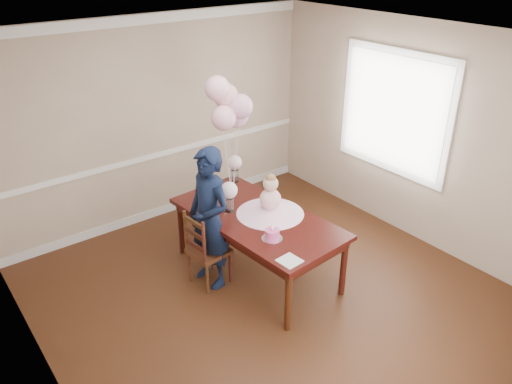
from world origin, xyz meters
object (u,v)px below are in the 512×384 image
object	(u,v)px
birthday_cake	(272,234)
dining_chair_seat	(209,251)
dining_table_top	(257,218)
woman	(209,219)

from	to	relation	value
birthday_cake	dining_chair_seat	distance (m)	0.84
dining_table_top	woman	distance (m)	0.55
woman	dining_chair_seat	bearing A→B (deg)	-101.85
dining_table_top	birthday_cake	xyz separation A→B (m)	(-0.16, -0.46, 0.08)
dining_chair_seat	woman	bearing A→B (deg)	-12.04
dining_table_top	dining_chair_seat	size ratio (longest dim) A/B	5.05
dining_table_top	woman	bearing A→B (deg)	156.00
dining_table_top	dining_chair_seat	xyz separation A→B (m)	(-0.53, 0.18, -0.32)
birthday_cake	dining_chair_seat	world-z (taller)	birthday_cake
dining_table_top	woman	xyz separation A→B (m)	(-0.51, 0.18, 0.08)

